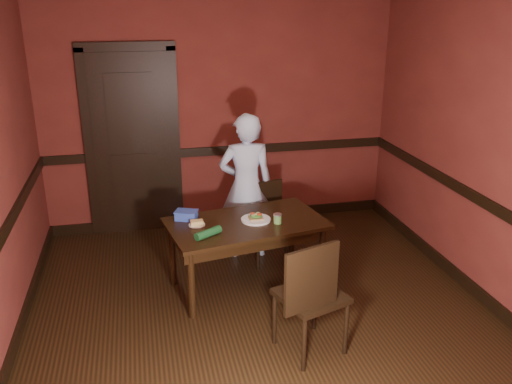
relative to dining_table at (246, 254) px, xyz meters
name	(u,v)px	position (x,y,z in m)	size (l,w,h in m)	color
floor	(265,322)	(0.03, -0.64, -0.33)	(4.00, 4.50, 0.01)	black
wall_back	(220,112)	(0.03, 1.61, 1.02)	(4.00, 0.02, 2.70)	maroon
wall_front	(404,345)	(0.03, -2.89, 1.02)	(4.00, 0.02, 2.70)	maroon
wall_right	(498,155)	(2.03, -0.64, 1.02)	(0.02, 4.50, 2.70)	maroon
dado_back	(221,151)	(0.03, 1.60, 0.57)	(4.00, 0.03, 0.10)	black
dado_right	(489,205)	(2.01, -0.64, 0.57)	(0.03, 4.50, 0.10)	black
baseboard_back	(223,217)	(0.03, 1.60, -0.27)	(4.00, 0.03, 0.12)	black
baseboard_left	(14,347)	(-1.96, -0.64, -0.27)	(0.03, 4.50, 0.12)	black
baseboard_right	(475,290)	(2.01, -0.64, -0.27)	(0.03, 4.50, 0.12)	black
door	(132,140)	(-0.97, 1.58, 0.76)	(1.05, 0.07, 2.20)	black
dining_table	(246,254)	(0.00, 0.00, 0.00)	(1.41, 0.79, 0.66)	black
chair_far	(266,224)	(0.30, 0.50, 0.07)	(0.38, 0.38, 0.81)	black
chair_near	(311,294)	(0.28, -1.06, 0.15)	(0.45, 0.45, 0.97)	black
person	(246,186)	(0.14, 0.68, 0.43)	(0.56, 0.36, 1.52)	silver
sandwich_plate	(256,219)	(0.09, 0.01, 0.35)	(0.27, 0.27, 0.07)	silver
sauce_jar	(278,219)	(0.27, -0.09, 0.38)	(0.08, 0.08, 0.09)	#5F9B46
cheese_saucer	(197,223)	(-0.45, 0.01, 0.35)	(0.15, 0.15, 0.05)	silver
food_tub	(186,215)	(-0.53, 0.17, 0.37)	(0.24, 0.20, 0.08)	#3350B5
wrapped_veg	(208,233)	(-0.38, -0.25, 0.37)	(0.07, 0.07, 0.25)	#164620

